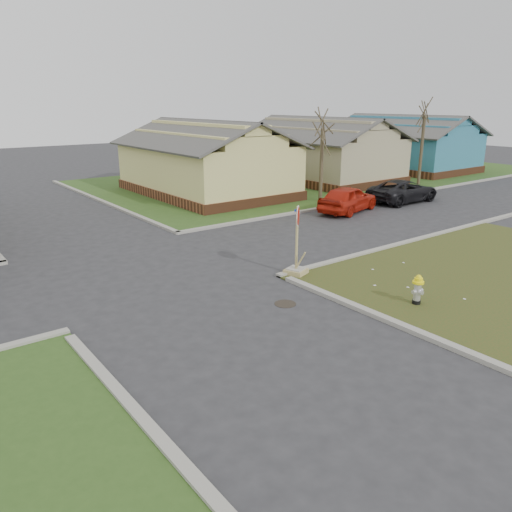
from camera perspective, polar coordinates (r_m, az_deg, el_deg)
ground at (r=13.96m, az=-4.94°, el=-6.96°), size 120.00×120.00×0.00m
verge_far_right at (r=41.08m, az=7.76°, el=9.16°), size 37.00×19.00×0.05m
curbs at (r=18.11m, az=-13.45°, el=-1.61°), size 80.00×40.00×0.12m
manhole at (r=14.78m, az=3.36°, el=-5.47°), size 0.64×0.64×0.01m
side_house_yellow at (r=32.22m, az=-5.77°, el=10.91°), size 7.60×11.60×4.70m
side_house_tan at (r=38.37m, az=7.33°, el=11.87°), size 7.60×11.60×4.70m
side_house_teal at (r=45.90m, az=16.53°, el=12.18°), size 7.60×11.60×4.70m
tree_mid_right at (r=29.72m, az=7.48°, el=10.24°), size 0.22×0.22×4.20m
tree_far_right at (r=37.53m, az=18.38°, el=11.40°), size 0.22×0.22×4.76m
fire_hydrant at (r=15.22m, az=17.99°, el=-3.49°), size 0.33×0.33×0.89m
stop_sign at (r=17.04m, az=4.64°, el=-0.37°), size 0.68×0.66×2.39m
red_sedan at (r=27.32m, az=10.46°, el=6.45°), size 4.50×2.70×1.43m
dark_pickup at (r=30.92m, az=16.47°, el=7.15°), size 4.71×2.19×1.31m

